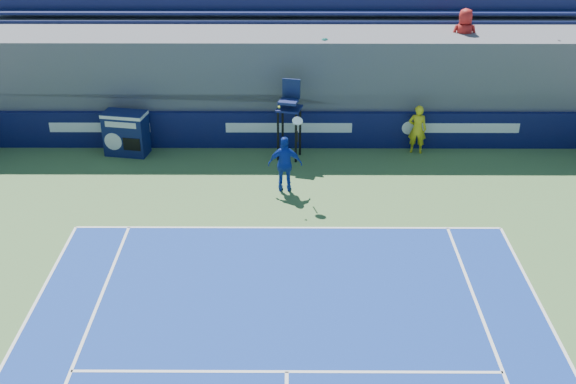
{
  "coord_description": "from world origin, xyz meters",
  "views": [
    {
      "loc": [
        0.07,
        -4.24,
        9.32
      ],
      "look_at": [
        0.0,
        11.5,
        1.25
      ],
      "focal_mm": 45.0,
      "sensor_mm": 36.0,
      "label": 1
    }
  ],
  "objects_px": {
    "ball_person": "(417,129)",
    "tennis_player": "(285,164)",
    "match_clock": "(126,132)",
    "umpire_chair": "(289,111)"
  },
  "relations": [
    {
      "from": "match_clock",
      "to": "tennis_player",
      "type": "bearing_deg",
      "value": -26.88
    },
    {
      "from": "match_clock",
      "to": "tennis_player",
      "type": "height_order",
      "value": "tennis_player"
    },
    {
      "from": "match_clock",
      "to": "umpire_chair",
      "type": "height_order",
      "value": "umpire_chair"
    },
    {
      "from": "ball_person",
      "to": "tennis_player",
      "type": "distance_m",
      "value": 4.9
    },
    {
      "from": "match_clock",
      "to": "tennis_player",
      "type": "distance_m",
      "value": 5.59
    },
    {
      "from": "tennis_player",
      "to": "umpire_chair",
      "type": "bearing_deg",
      "value": 87.21
    },
    {
      "from": "ball_person",
      "to": "umpire_chair",
      "type": "xyz_separation_m",
      "value": [
        -4.0,
        -0.38,
        0.73
      ]
    },
    {
      "from": "umpire_chair",
      "to": "tennis_player",
      "type": "height_order",
      "value": "tennis_player"
    },
    {
      "from": "match_clock",
      "to": "umpire_chair",
      "type": "relative_size",
      "value": 0.58
    },
    {
      "from": "ball_person",
      "to": "match_clock",
      "type": "bearing_deg",
      "value": 11.35
    }
  ]
}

